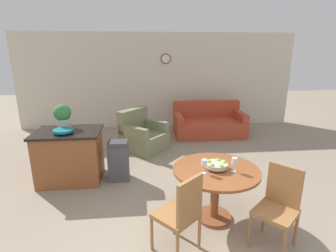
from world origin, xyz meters
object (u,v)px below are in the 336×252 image
trash_bin (119,161)px  armchair (142,136)px  dining_table (216,180)px  dining_chair_near_left (181,212)px  wine_glass_left (204,163)px  wine_glass_right (234,162)px  fruit_bowl (217,165)px  couch (208,124)px  potted_plant (63,115)px  kitchen_island (70,156)px  teal_bowl (63,131)px  dining_chair_near_right (279,204)px

trash_bin → armchair: 1.51m
dining_table → dining_chair_near_left: dining_chair_near_left is taller
dining_chair_near_left → wine_glass_left: bearing=11.8°
wine_glass_left → wine_glass_right: 0.39m
dining_chair_near_left → fruit_bowl: size_ratio=3.29×
couch → potted_plant: bearing=-146.0°
wine_glass_left → fruit_bowl: bearing=29.9°
trash_bin → couch: 3.24m
dining_chair_near_left → trash_bin: dining_chair_near_left is taller
kitchen_island → teal_bowl: size_ratio=3.38×
fruit_bowl → trash_bin: size_ratio=0.41×
wine_glass_left → teal_bowl: size_ratio=0.58×
dining_chair_near_right → potted_plant: potted_plant is taller
kitchen_island → armchair: 1.87m
dining_chair_near_right → teal_bowl: (-2.81, 1.75, 0.42)m
kitchen_island → trash_bin: bearing=-4.0°
teal_bowl → potted_plant: bearing=104.3°
potted_plant → trash_bin: bearing=-16.4°
armchair → trash_bin: bearing=-154.5°
teal_bowl → potted_plant: size_ratio=0.78×
kitchen_island → potted_plant: potted_plant is taller
teal_bowl → armchair: (1.28, 1.50, -0.64)m
kitchen_island → armchair: (1.25, 1.39, -0.15)m
trash_bin → dining_chair_near_left: bearing=-65.9°
dining_table → wine_glass_left: (-0.19, -0.11, 0.30)m
potted_plant → kitchen_island: bearing=-62.4°
dining_chair_near_right → fruit_bowl: (-0.58, 0.54, 0.26)m
wine_glass_right → dining_chair_near_right: bearing=-48.9°
couch → armchair: (-1.78, -0.93, 0.01)m
teal_bowl → wine_glass_left: bearing=-32.9°
dining_chair_near_left → couch: dining_chair_near_left is taller
dining_chair_near_left → fruit_bowl: 0.84m
dining_chair_near_left → dining_chair_near_right: same height
wine_glass_left → teal_bowl: bearing=147.1°
fruit_bowl → wine_glass_right: wine_glass_right is taller
teal_bowl → potted_plant: 0.39m
wine_glass_left → wine_glass_right: same height
dining_table → fruit_bowl: (0.00, -0.00, 0.22)m
armchair → couch: bearing=-20.7°
wine_glass_right → trash_bin: 2.15m
kitchen_island → teal_bowl: bearing=-103.7°
wine_glass_left → teal_bowl: (-2.04, 1.32, 0.08)m
fruit_bowl → wine_glass_right: bearing=-26.4°
wine_glass_right → armchair: size_ratio=0.16×
fruit_bowl → teal_bowl: bearing=151.5°
dining_table → fruit_bowl: 0.22m
dining_chair_near_left → couch: (1.37, 4.23, -0.23)m
dining_table → fruit_bowl: bearing=-74.9°
dining_chair_near_right → armchair: (-1.54, 3.26, -0.23)m
couch → dining_chair_near_right: bearing=-93.1°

